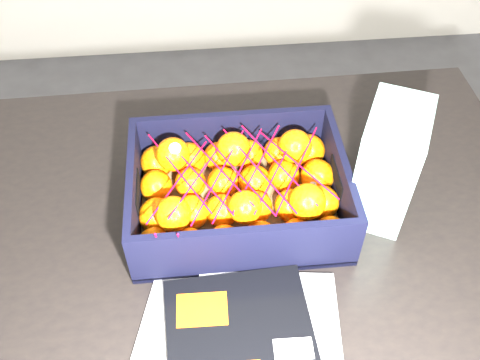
{
  "coord_description": "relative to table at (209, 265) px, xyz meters",
  "views": [
    {
      "loc": [
        0.01,
        -0.45,
        1.49
      ],
      "look_at": [
        0.06,
        0.12,
        0.86
      ],
      "focal_mm": 40.49,
      "sensor_mm": 36.0,
      "label": 1
    }
  ],
  "objects": [
    {
      "name": "mesh_net",
      "position": [
        0.05,
        0.03,
        0.2
      ],
      "size": [
        0.29,
        0.24,
        0.09
      ],
      "color": "red",
      "rests_on": "clementine_heap"
    },
    {
      "name": "produce_crate",
      "position": [
        0.06,
        0.04,
        0.13
      ],
      "size": [
        0.36,
        0.27,
        0.11
      ],
      "color": "brown",
      "rests_on": "table"
    },
    {
      "name": "clementine_heap",
      "position": [
        0.06,
        0.05,
        0.15
      ],
      "size": [
        0.34,
        0.25,
        0.1
      ],
      "color": "#FF6A05",
      "rests_on": "produce_crate"
    },
    {
      "name": "table",
      "position": [
        0.0,
        0.0,
        0.0
      ],
      "size": [
        1.21,
        0.82,
        0.75
      ],
      "color": "black",
      "rests_on": "ground"
    },
    {
      "name": "retail_carton",
      "position": [
        0.3,
        0.03,
        0.2
      ],
      "size": [
        0.14,
        0.16,
        0.21
      ],
      "primitive_type": "cube",
      "rotation": [
        0.0,
        0.0,
        -0.45
      ],
      "color": "white",
      "rests_on": "table"
    }
  ]
}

